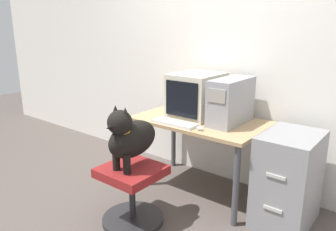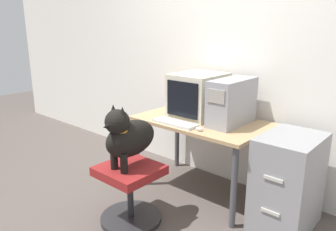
{
  "view_description": "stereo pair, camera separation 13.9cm",
  "coord_description": "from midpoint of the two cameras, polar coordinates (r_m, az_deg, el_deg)",
  "views": [
    {
      "loc": [
        1.55,
        -2.07,
        1.54
      ],
      "look_at": [
        -0.11,
        0.03,
        0.8
      ],
      "focal_mm": 35.0,
      "sensor_mm": 36.0,
      "label": 1
    },
    {
      "loc": [
        1.66,
        -1.98,
        1.54
      ],
      "look_at": [
        -0.11,
        0.03,
        0.8
      ],
      "focal_mm": 35.0,
      "sensor_mm": 36.0,
      "label": 2
    }
  ],
  "objects": [
    {
      "name": "ground_plane",
      "position": [
        3.01,
        0.03,
        -15.34
      ],
      "size": [
        12.0,
        12.0,
        0.0
      ],
      "primitive_type": "plane",
      "color": "#564C47"
    },
    {
      "name": "wall_back",
      "position": [
        3.24,
        8.79,
        11.01
      ],
      "size": [
        8.0,
        0.05,
        2.6
      ],
      "color": "white",
      "rests_on": "ground_plane"
    },
    {
      "name": "desk",
      "position": [
        3.02,
        4.26,
        -2.33
      ],
      "size": [
        1.18,
        0.72,
        0.71
      ],
      "color": "tan",
      "rests_on": "ground_plane"
    },
    {
      "name": "crt_monitor",
      "position": [
        3.06,
        3.68,
        3.6
      ],
      "size": [
        0.41,
        0.49,
        0.4
      ],
      "color": "beige",
      "rests_on": "desk"
    },
    {
      "name": "pc_tower",
      "position": [
        2.86,
        9.55,
        2.47
      ],
      "size": [
        0.21,
        0.51,
        0.39
      ],
      "color": "#99999E",
      "rests_on": "desk"
    },
    {
      "name": "keyboard",
      "position": [
        2.84,
        -0.22,
        -1.27
      ],
      "size": [
        0.42,
        0.14,
        0.03
      ],
      "color": "silver",
      "rests_on": "desk"
    },
    {
      "name": "computer_mouse",
      "position": [
        2.67,
        4.12,
        -2.27
      ],
      "size": [
        0.06,
        0.04,
        0.03
      ],
      "color": "silver",
      "rests_on": "desk"
    },
    {
      "name": "office_chair",
      "position": [
        2.69,
        -7.78,
        -13.1
      ],
      "size": [
        0.49,
        0.49,
        0.48
      ],
      "color": "#262628",
      "rests_on": "ground_plane"
    },
    {
      "name": "dog",
      "position": [
        2.49,
        -8.28,
        -3.58
      ],
      "size": [
        0.21,
        0.49,
        0.51
      ],
      "color": "black",
      "rests_on": "office_chair"
    },
    {
      "name": "filing_cabinet",
      "position": [
        2.76,
        18.79,
        -10.46
      ],
      "size": [
        0.4,
        0.57,
        0.75
      ],
      "color": "gray",
      "rests_on": "ground_plane"
    }
  ]
}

